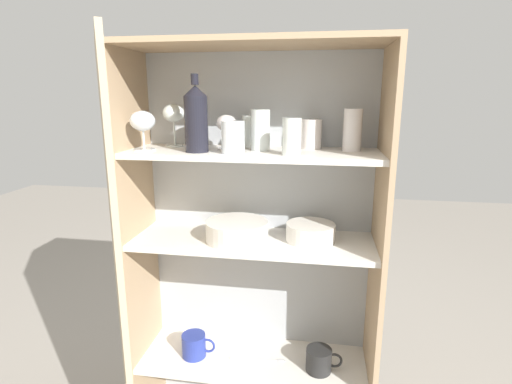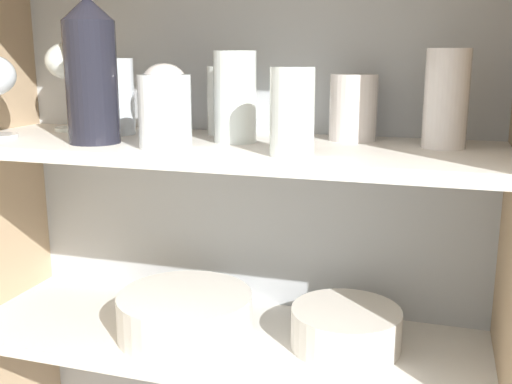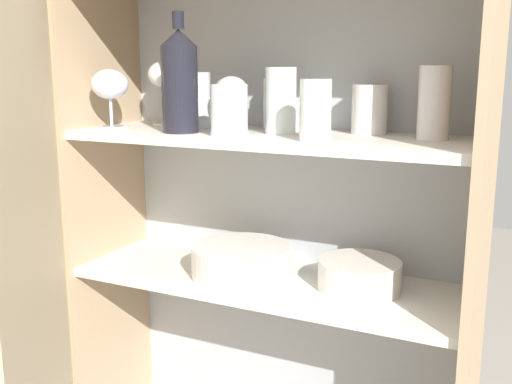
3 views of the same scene
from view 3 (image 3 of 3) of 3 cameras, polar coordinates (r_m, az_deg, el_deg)
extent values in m
cube|color=#B2B7BC|center=(1.52, 3.51, -8.64)|extent=(0.91, 0.02, 1.46)
cube|color=tan|center=(1.61, -13.56, -7.72)|extent=(0.02, 0.32, 1.46)
cube|color=tan|center=(1.28, 19.89, -13.33)|extent=(0.02, 0.32, 1.46)
cube|color=silver|center=(1.37, 1.06, -8.49)|extent=(0.87, 0.29, 0.02)
cube|color=silver|center=(1.29, 1.12, 5.15)|extent=(0.87, 0.29, 0.02)
cube|color=tan|center=(1.30, -20.00, -12.93)|extent=(0.24, 0.40, 1.46)
cylinder|color=white|center=(1.15, 5.69, 7.73)|extent=(0.06, 0.06, 0.12)
cylinder|color=silver|center=(1.23, 16.63, 8.14)|extent=(0.06, 0.06, 0.14)
cylinder|color=white|center=(1.42, -5.80, 8.69)|extent=(0.07, 0.07, 0.13)
cylinder|color=white|center=(1.39, 1.94, 8.39)|extent=(0.06, 0.06, 0.12)
cylinder|color=white|center=(1.24, -2.58, 7.79)|extent=(0.08, 0.08, 0.11)
cylinder|color=white|center=(1.29, 2.37, 8.68)|extent=(0.07, 0.07, 0.14)
cylinder|color=silver|center=(1.30, 10.77, 7.74)|extent=(0.08, 0.08, 0.10)
cylinder|color=white|center=(1.50, -8.55, 6.43)|extent=(0.06, 0.06, 0.01)
cylinder|color=white|center=(1.50, -8.61, 8.16)|extent=(0.01, 0.01, 0.08)
ellipsoid|color=white|center=(1.49, -8.69, 11.02)|extent=(0.08, 0.08, 0.06)
cylinder|color=white|center=(1.43, -13.56, 6.00)|extent=(0.07, 0.07, 0.01)
cylinder|color=white|center=(1.43, -13.63, 7.35)|extent=(0.01, 0.01, 0.06)
ellipsoid|color=white|center=(1.43, -13.76, 9.94)|extent=(0.09, 0.09, 0.07)
cylinder|color=silver|center=(1.34, -2.34, 5.96)|extent=(0.07, 0.07, 0.01)
cylinder|color=silver|center=(1.34, -2.36, 7.32)|extent=(0.01, 0.01, 0.06)
ellipsoid|color=silver|center=(1.34, -2.38, 9.77)|extent=(0.07, 0.07, 0.06)
cylinder|color=black|center=(1.32, -7.26, 9.62)|extent=(0.08, 0.08, 0.18)
cone|color=black|center=(1.32, -7.38, 14.38)|extent=(0.08, 0.08, 0.04)
cylinder|color=black|center=(1.32, -7.43, 15.93)|extent=(0.03, 0.03, 0.04)
cylinder|color=white|center=(1.37, -1.41, -7.83)|extent=(0.22, 0.22, 0.01)
cylinder|color=white|center=(1.37, -1.41, -7.48)|extent=(0.22, 0.22, 0.01)
cylinder|color=white|center=(1.36, -1.41, -7.12)|extent=(0.22, 0.22, 0.01)
cylinder|color=white|center=(1.36, -1.42, -6.76)|extent=(0.22, 0.22, 0.01)
cylinder|color=white|center=(1.36, -1.42, -6.40)|extent=(0.22, 0.22, 0.01)
cylinder|color=white|center=(1.36, -1.42, -6.04)|extent=(0.22, 0.22, 0.01)
cylinder|color=white|center=(1.35, -1.42, -5.68)|extent=(0.22, 0.22, 0.01)
cylinder|color=white|center=(1.35, -1.42, -5.31)|extent=(0.22, 0.22, 0.01)
cylinder|color=silver|center=(1.30, 9.82, -7.79)|extent=(0.18, 0.18, 0.06)
torus|color=silver|center=(1.29, 9.86, -6.62)|extent=(0.17, 0.17, 0.01)
camera|label=1|loc=(0.36, -97.64, 6.37)|focal=28.00mm
camera|label=2|loc=(0.36, -8.94, 10.73)|focal=42.00mm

